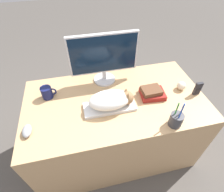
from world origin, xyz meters
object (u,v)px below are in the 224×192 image
at_px(baseball, 181,86).
at_px(book_stack, 152,93).
at_px(monitor, 104,56).
at_px(phone, 198,89).
at_px(cat, 112,100).
at_px(keyboard, 110,107).
at_px(computer_mouse, 27,131).
at_px(coffee_mug, 47,92).
at_px(pen_cup, 176,120).

distance_m(baseball, book_stack, 0.27).
height_order(monitor, phone, monitor).
bearing_deg(cat, keyboard, 180.00).
relative_size(computer_mouse, coffee_mug, 0.91).
distance_m(cat, pen_cup, 0.47).
distance_m(monitor, baseball, 0.70).
bearing_deg(book_stack, keyboard, -172.15).
bearing_deg(keyboard, phone, -0.82).
relative_size(phone, book_stack, 0.58).
distance_m(monitor, pen_cup, 0.73).
xyz_separation_m(computer_mouse, coffee_mug, (0.13, 0.32, 0.03)).
relative_size(keyboard, cat, 1.17).
distance_m(cat, coffee_mug, 0.54).
xyz_separation_m(keyboard, book_stack, (0.36, 0.05, 0.02)).
distance_m(coffee_mug, baseball, 1.11).
bearing_deg(monitor, computer_mouse, -145.00).
bearing_deg(monitor, coffee_mug, -167.49).
bearing_deg(coffee_mug, pen_cup, -28.95).
bearing_deg(computer_mouse, phone, 3.70).
distance_m(keyboard, pen_cup, 0.49).
xyz_separation_m(baseball, book_stack, (-0.27, -0.02, -0.00)).
distance_m(cat, baseball, 0.62).
distance_m(keyboard, phone, 0.73).
bearing_deg(monitor, book_stack, -40.32).
bearing_deg(computer_mouse, keyboard, 9.21).
distance_m(keyboard, monitor, 0.41).
relative_size(cat, monitor, 0.61).
bearing_deg(cat, book_stack, 8.32).
bearing_deg(keyboard, book_stack, 7.85).
relative_size(pen_cup, phone, 1.98).
height_order(computer_mouse, pen_cup, pen_cup).
xyz_separation_m(monitor, baseball, (0.61, -0.26, -0.21)).
relative_size(cat, computer_mouse, 3.13).
relative_size(monitor, book_stack, 2.75).
bearing_deg(cat, phone, -0.84).
bearing_deg(phone, baseball, 138.01).
height_order(cat, coffee_mug, cat).
height_order(cat, book_stack, cat).
height_order(pen_cup, book_stack, pen_cup).
xyz_separation_m(cat, baseball, (0.62, 0.07, -0.05)).
height_order(coffee_mug, book_stack, coffee_mug).
distance_m(pen_cup, phone, 0.40).
xyz_separation_m(keyboard, coffee_mug, (-0.46, 0.23, 0.04)).
height_order(coffee_mug, baseball, coffee_mug).
distance_m(computer_mouse, pen_cup, 1.02).
bearing_deg(book_stack, baseball, 4.83).
relative_size(computer_mouse, pen_cup, 0.46).
xyz_separation_m(baseball, phone, (0.09, -0.08, 0.02)).
bearing_deg(computer_mouse, cat, 8.90).
xyz_separation_m(coffee_mug, book_stack, (0.83, -0.18, -0.01)).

